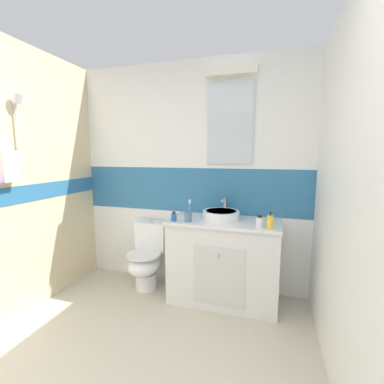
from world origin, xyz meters
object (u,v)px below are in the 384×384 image
object	(u,v)px
sink_basin	(221,214)
soap_dispenser	(270,222)
perfume_flask_small	(174,217)
toilet	(147,258)
toothbrush_cup	(188,216)
lotion_bottle_short	(260,222)

from	to	relation	value
sink_basin	soap_dispenser	world-z (taller)	sink_basin
sink_basin	perfume_flask_small	xyz separation A→B (m)	(-0.43, -0.22, -0.00)
toilet	perfume_flask_small	distance (m)	0.71
toothbrush_cup	lotion_bottle_short	size ratio (longest dim) A/B	1.99
perfume_flask_small	lotion_bottle_short	size ratio (longest dim) A/B	0.88
sink_basin	lotion_bottle_short	world-z (taller)	sink_basin
toothbrush_cup	soap_dispenser	size ratio (longest dim) A/B	1.36
perfume_flask_small	sink_basin	bearing A→B (deg)	27.12
toilet	soap_dispenser	size ratio (longest dim) A/B	4.64
sink_basin	perfume_flask_small	distance (m)	0.48
toilet	toothbrush_cup	xyz separation A→B (m)	(0.55, -0.17, 0.55)
soap_dispenser	toilet	bearing A→B (deg)	171.48
toothbrush_cup	lotion_bottle_short	world-z (taller)	toothbrush_cup
soap_dispenser	sink_basin	bearing A→B (deg)	156.06
sink_basin	soap_dispenser	size ratio (longest dim) A/B	2.59
toilet	lotion_bottle_short	distance (m)	1.35
toothbrush_cup	soap_dispenser	world-z (taller)	toothbrush_cup
soap_dispenser	toothbrush_cup	bearing A→B (deg)	178.28
toilet	toothbrush_cup	distance (m)	0.80
sink_basin	toilet	world-z (taller)	sink_basin
toothbrush_cup	perfume_flask_small	distance (m)	0.14
lotion_bottle_short	soap_dispenser	bearing A→B (deg)	-15.70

